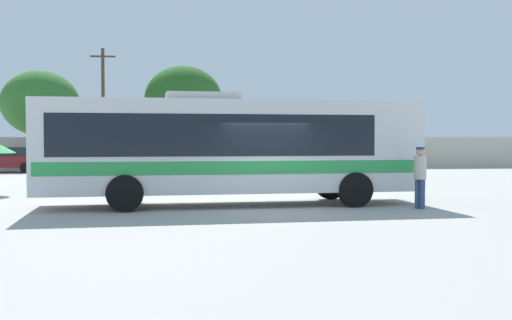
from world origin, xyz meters
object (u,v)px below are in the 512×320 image
(utility_pole_near, at_px, (103,105))
(roadside_tree_left, at_px, (40,103))
(coach_bus_silver_green, at_px, (227,146))
(parked_car_third_silver, at_px, (208,159))
(parked_car_second_white, at_px, (106,159))
(attendant_by_bus_door, at_px, (420,174))
(roadside_tree_midleft, at_px, (183,99))
(parked_car_leftmost_maroon, at_px, (9,159))

(utility_pole_near, bearing_deg, roadside_tree_left, 176.11)
(coach_bus_silver_green, distance_m, parked_car_third_silver, 19.70)
(parked_car_second_white, bearing_deg, coach_bus_silver_green, -73.37)
(coach_bus_silver_green, height_order, roadside_tree_left, roadside_tree_left)
(coach_bus_silver_green, xyz_separation_m, attendant_by_bus_door, (5.52, -1.64, -0.81))
(roadside_tree_midleft, bearing_deg, parked_car_second_white, -120.46)
(roadside_tree_left, bearing_deg, parked_car_leftmost_maroon, -93.50)
(parked_car_leftmost_maroon, bearing_deg, roadside_tree_midleft, 35.98)
(coach_bus_silver_green, distance_m, parked_car_leftmost_maroon, 23.59)
(parked_car_second_white, xyz_separation_m, utility_pole_near, (-0.98, 6.84, 3.70))
(parked_car_leftmost_maroon, xyz_separation_m, roadside_tree_left, (0.41, 6.73, 3.80))
(parked_car_leftmost_maroon, bearing_deg, parked_car_second_white, -4.06)
(coach_bus_silver_green, height_order, utility_pole_near, utility_pole_near)
(attendant_by_bus_door, bearing_deg, roadside_tree_midleft, 102.70)
(attendant_by_bus_door, distance_m, roadside_tree_left, 33.56)
(parked_car_third_silver, distance_m, utility_pole_near, 10.81)
(coach_bus_silver_green, bearing_deg, roadside_tree_midleft, 92.41)
(parked_car_leftmost_maroon, bearing_deg, attendant_by_bus_door, -51.80)
(attendant_by_bus_door, height_order, parked_car_second_white, attendant_by_bus_door)
(parked_car_leftmost_maroon, height_order, roadside_tree_left, roadside_tree_left)
(utility_pole_near, bearing_deg, coach_bus_silver_green, -75.48)
(coach_bus_silver_green, xyz_separation_m, utility_pole_near, (-6.95, 26.81, 2.65))
(attendant_by_bus_door, xyz_separation_m, roadside_tree_midleft, (-6.70, 29.74, 4.05))
(parked_car_leftmost_maroon, height_order, roadside_tree_midleft, roadside_tree_midleft)
(utility_pole_near, relative_size, roadside_tree_midleft, 1.14)
(coach_bus_silver_green, distance_m, utility_pole_near, 27.82)
(parked_car_leftmost_maroon, height_order, utility_pole_near, utility_pole_near)
(parked_car_leftmost_maroon, bearing_deg, utility_pole_near, 52.86)
(coach_bus_silver_green, distance_m, parked_car_second_white, 20.87)
(parked_car_leftmost_maroon, distance_m, utility_pole_near, 8.85)
(coach_bus_silver_green, relative_size, utility_pole_near, 1.36)
(roadside_tree_midleft, bearing_deg, coach_bus_silver_green, -87.59)
(parked_car_second_white, xyz_separation_m, parked_car_third_silver, (6.24, -0.31, 0.00))
(parked_car_second_white, bearing_deg, roadside_tree_midleft, 59.54)
(roadside_tree_left, bearing_deg, parked_car_third_silver, -32.55)
(parked_car_second_white, distance_m, roadside_tree_left, 9.76)
(parked_car_second_white, distance_m, utility_pole_near, 7.84)
(parked_car_leftmost_maroon, xyz_separation_m, roadside_tree_midleft, (10.63, 7.72, 4.26))
(parked_car_third_silver, relative_size, roadside_tree_midleft, 0.56)
(attendant_by_bus_door, bearing_deg, parked_car_second_white, 117.99)
(coach_bus_silver_green, height_order, parked_car_second_white, coach_bus_silver_green)
(utility_pole_near, distance_m, roadside_tree_midleft, 5.94)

